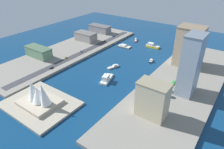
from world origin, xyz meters
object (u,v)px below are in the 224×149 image
at_px(warehouse_low_gray, 100,29).
at_px(taxi_yellow_cab, 66,58).
at_px(opera_landmark, 38,96).
at_px(tugboat_red, 136,40).
at_px(ferry_yellow_fast, 152,46).
at_px(terminal_long_green, 39,52).
at_px(carpark_squat_concrete, 86,36).
at_px(suv_black, 51,68).
at_px(tower_tall_glass, 191,65).
at_px(yacht_sleek_gray, 113,67).
at_px(ferry_white_commuter, 106,79).
at_px(hatchback_blue, 113,36).
at_px(barge_flat_brown, 124,46).
at_px(apartment_midrise_tan, 189,46).
at_px(sedan_silver, 81,51).
at_px(patrol_launch_navy, 151,61).
at_px(pickup_red, 104,41).
at_px(office_block_beige, 152,100).
at_px(traffic_light_waterfront, 84,51).

distance_m(warehouse_low_gray, taxi_yellow_cab, 120.36).
xyz_separation_m(taxi_yellow_cab, opera_landmark, (-50.49, 79.57, 6.35)).
relative_size(tugboat_red, ferry_yellow_fast, 0.60).
height_order(terminal_long_green, carpark_squat_concrete, carpark_squat_concrete).
bearing_deg(suv_black, tower_tall_glass, -163.64).
bearing_deg(yacht_sleek_gray, ferry_white_commuter, 111.51).
bearing_deg(tower_tall_glass, hatchback_blue, -31.85).
height_order(yacht_sleek_gray, opera_landmark, opera_landmark).
relative_size(hatchback_blue, opera_landmark, 0.14).
height_order(ferry_yellow_fast, warehouse_low_gray, warehouse_low_gray).
xyz_separation_m(barge_flat_brown, apartment_midrise_tan, (-97.55, 11.86, 25.53)).
distance_m(tugboat_red, terminal_long_green, 152.41).
height_order(tower_tall_glass, sedan_silver, tower_tall_glass).
bearing_deg(patrol_launch_navy, taxi_yellow_cab, 33.77).
height_order(carpark_squat_concrete, suv_black, carpark_squat_concrete).
distance_m(hatchback_blue, pickup_red, 26.78).
xyz_separation_m(ferry_yellow_fast, hatchback_blue, (71.66, 1.04, 1.45)).
bearing_deg(ferry_yellow_fast, pickup_red, 21.61).
height_order(office_block_beige, traffic_light_waterfront, office_block_beige).
bearing_deg(tugboat_red, office_block_beige, 123.44).
xyz_separation_m(barge_flat_brown, warehouse_low_gray, (70.59, -29.46, 7.88)).
bearing_deg(barge_flat_brown, tower_tall_glass, 148.10).
height_order(tugboat_red, warehouse_low_gray, warehouse_low_gray).
distance_m(tower_tall_glass, carpark_squat_concrete, 186.78).
bearing_deg(suv_black, warehouse_low_gray, -73.90).
height_order(tugboat_red, pickup_red, pickup_red).
bearing_deg(terminal_long_green, opera_landmark, 143.04).
bearing_deg(suv_black, barge_flat_brown, -104.08).
xyz_separation_m(carpark_squat_concrete, sedan_silver, (-26.37, 40.16, -5.68)).
distance_m(sedan_silver, taxi_yellow_cab, 26.95).
xyz_separation_m(tower_tall_glass, terminal_long_green, (185.82, 29.26, -22.50)).
xyz_separation_m(warehouse_low_gray, taxi_yellow_cab, (-34.98, 115.05, -5.11)).
distance_m(office_block_beige, taxi_yellow_cab, 145.33).
height_order(pickup_red, suv_black, suv_black).
bearing_deg(tugboat_red, warehouse_low_gray, 2.79).
xyz_separation_m(ferry_yellow_fast, tower_tall_glass, (-80.52, 95.57, 29.63)).
distance_m(ferry_yellow_fast, hatchback_blue, 71.68).
bearing_deg(opera_landmark, tugboat_red, -86.12).
relative_size(sedan_silver, opera_landmark, 0.12).
xyz_separation_m(barge_flat_brown, carpark_squat_concrete, (60.99, 18.51, 8.47)).
relative_size(patrol_launch_navy, apartment_midrise_tan, 0.23).
height_order(taxi_yellow_cab, opera_landmark, opera_landmark).
bearing_deg(taxi_yellow_cab, ferry_white_commuter, 172.08).
bearing_deg(suv_black, traffic_light_waterfront, -92.35).
distance_m(taxi_yellow_cab, traffic_light_waterfront, 26.53).
relative_size(ferry_yellow_fast, sedan_silver, 5.35).
height_order(hatchback_blue, traffic_light_waterfront, traffic_light_waterfront).
distance_m(ferry_white_commuter, warehouse_low_gray, 166.15).
relative_size(barge_flat_brown, sedan_silver, 5.06).
height_order(yacht_sleek_gray, carpark_squat_concrete, carpark_squat_concrete).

